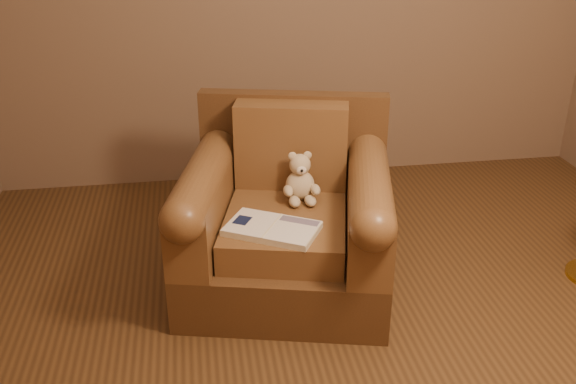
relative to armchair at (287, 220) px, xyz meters
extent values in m
plane|color=#52361C|center=(0.28, -0.65, -0.34)|extent=(4.00, 4.00, 0.00)
cube|color=#51331B|center=(-0.01, -0.04, -0.20)|extent=(1.17, 1.13, 0.27)
cube|color=#51331B|center=(0.09, 0.36, 0.24)|extent=(0.97, 0.32, 0.61)
cube|color=brown|center=(-0.02, -0.09, 0.01)|extent=(0.71, 0.80, 0.15)
cube|color=brown|center=(0.06, 0.24, 0.30)|extent=(0.59, 0.28, 0.44)
cube|color=brown|center=(-0.40, 0.00, 0.09)|extent=(0.38, 0.85, 0.31)
cube|color=brown|center=(0.36, -0.18, 0.09)|extent=(0.38, 0.85, 0.31)
cylinder|color=brown|center=(-0.40, 0.00, 0.25)|extent=(0.38, 0.85, 0.20)
cylinder|color=brown|center=(0.36, -0.18, 0.25)|extent=(0.38, 0.85, 0.20)
ellipsoid|color=#C9B28D|center=(0.08, 0.08, 0.15)|extent=(0.15, 0.13, 0.15)
sphere|color=#C9B28D|center=(0.08, 0.09, 0.26)|extent=(0.11, 0.11, 0.11)
ellipsoid|color=#C9B28D|center=(0.04, 0.09, 0.30)|extent=(0.04, 0.02, 0.04)
ellipsoid|color=#C9B28D|center=(0.11, 0.09, 0.30)|extent=(0.04, 0.02, 0.04)
ellipsoid|color=beige|center=(0.08, 0.04, 0.25)|extent=(0.05, 0.03, 0.04)
sphere|color=black|center=(0.07, 0.02, 0.25)|extent=(0.01, 0.01, 0.01)
ellipsoid|color=#C9B28D|center=(0.01, 0.02, 0.15)|extent=(0.05, 0.09, 0.05)
ellipsoid|color=#C9B28D|center=(0.14, 0.01, 0.15)|extent=(0.05, 0.09, 0.05)
ellipsoid|color=#C9B28D|center=(0.03, -0.01, 0.10)|extent=(0.06, 0.09, 0.05)
ellipsoid|color=#C9B28D|center=(0.11, -0.01, 0.10)|extent=(0.06, 0.09, 0.05)
cube|color=beige|center=(-0.11, -0.25, 0.09)|extent=(0.47, 0.41, 0.03)
cube|color=white|center=(-0.20, -0.20, 0.11)|extent=(0.29, 0.31, 0.00)
cube|color=white|center=(-0.02, -0.30, 0.11)|extent=(0.29, 0.31, 0.00)
cube|color=beige|center=(-0.11, -0.25, 0.11)|extent=(0.13, 0.22, 0.00)
cube|color=#0F1638|center=(-0.24, -0.18, 0.11)|extent=(0.10, 0.11, 0.00)
cube|color=slate|center=(0.02, -0.22, 0.11)|extent=(0.18, 0.13, 0.00)
camera|label=1|loc=(-0.43, -2.77, 1.47)|focal=40.00mm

